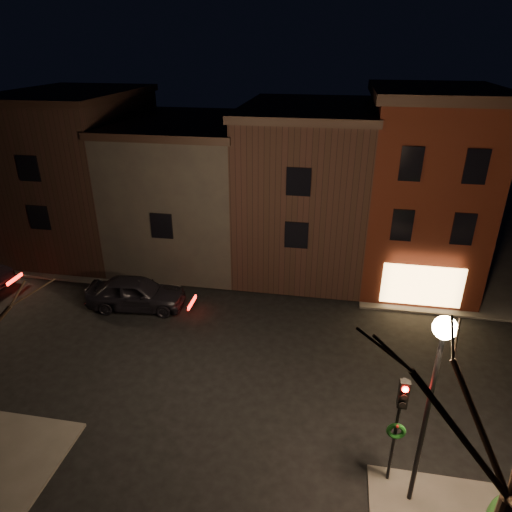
# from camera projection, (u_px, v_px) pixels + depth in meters

# --- Properties ---
(ground) EXTENTS (120.00, 120.00, 0.00)m
(ground) POSITION_uv_depth(u_px,v_px,m) (248.00, 357.00, 20.24)
(ground) COLOR black
(ground) RESTS_ON ground
(sidewalk_far_left) EXTENTS (30.00, 30.00, 0.12)m
(sidewalk_far_left) POSITION_uv_depth(u_px,v_px,m) (74.00, 195.00, 41.23)
(sidewalk_far_left) COLOR #2D2B28
(sidewalk_far_left) RESTS_ON ground
(corner_building) EXTENTS (6.50, 8.50, 10.50)m
(corner_building) POSITION_uv_depth(u_px,v_px,m) (422.00, 187.00, 25.09)
(corner_building) COLOR #3E140B
(corner_building) RESTS_ON ground
(row_building_a) EXTENTS (7.30, 10.30, 9.40)m
(row_building_a) POSITION_uv_depth(u_px,v_px,m) (305.00, 186.00, 27.28)
(row_building_a) COLOR black
(row_building_a) RESTS_ON ground
(row_building_b) EXTENTS (7.80, 10.30, 8.40)m
(row_building_b) POSITION_uv_depth(u_px,v_px,m) (190.00, 188.00, 28.66)
(row_building_b) COLOR black
(row_building_b) RESTS_ON ground
(row_building_c) EXTENTS (7.30, 10.30, 9.90)m
(row_building_c) POSITION_uv_depth(u_px,v_px,m) (82.00, 171.00, 29.50)
(row_building_c) COLOR black
(row_building_c) RESTS_ON ground
(street_lamp_near) EXTENTS (0.60, 0.60, 6.48)m
(street_lamp_near) POSITION_uv_depth(u_px,v_px,m) (437.00, 364.00, 11.70)
(street_lamp_near) COLOR black
(street_lamp_near) RESTS_ON sidewalk_near_right
(traffic_signal) EXTENTS (0.58, 0.38, 4.05)m
(traffic_signal) POSITION_uv_depth(u_px,v_px,m) (399.00, 417.00, 13.24)
(traffic_signal) COLOR black
(traffic_signal) RESTS_ON sidewalk_near_right
(parked_car_a) EXTENTS (5.22, 2.51, 1.72)m
(parked_car_a) POSITION_uv_depth(u_px,v_px,m) (136.00, 293.00, 23.66)
(parked_car_a) COLOR black
(parked_car_a) RESTS_ON ground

